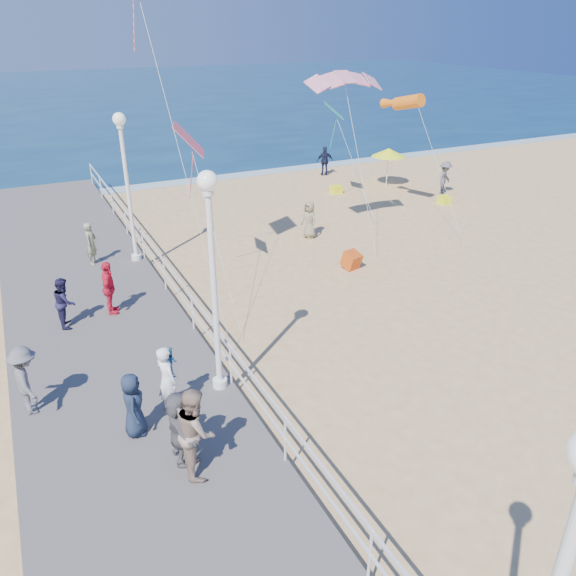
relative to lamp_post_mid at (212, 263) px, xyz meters
name	(u,v)px	position (x,y,z in m)	size (l,w,h in m)	color
ground	(397,349)	(5.35, 0.00, -3.66)	(160.00, 160.00, 0.00)	#DCB373
ocean	(77,98)	(5.35, 65.00, -3.65)	(160.00, 90.00, 0.05)	#0C2B48
surf_line	(185,182)	(5.35, 20.50, -3.63)	(160.00, 1.20, 0.04)	silver
boardwalk	(133,418)	(-2.15, 0.00, -3.46)	(5.00, 44.00, 0.40)	#65605C
railing	(230,353)	(0.30, 0.00, -2.41)	(0.05, 42.00, 0.55)	white
lamp_post_mid	(212,263)	(0.00, 0.00, 0.00)	(0.44, 0.44, 5.32)	white
lamp_post_far	(126,173)	(0.00, 9.00, 0.00)	(0.44, 0.44, 5.32)	white
woman_holding_toddler	(167,380)	(-1.35, -0.39, -2.42)	(0.61, 0.40, 1.68)	white
toddler_held	(170,361)	(-1.20, -0.24, -2.06)	(0.34, 0.27, 0.70)	teal
spectator_1	(196,431)	(-1.35, -2.45, -2.32)	(0.92, 0.71, 1.89)	gray
spectator_2	(26,380)	(-4.16, 0.99, -2.43)	(1.08, 0.62, 1.67)	#5D5B61
spectator_3	(109,288)	(-1.62, 5.07, -2.42)	(0.98, 0.41, 1.67)	red
spectator_4	(133,405)	(-2.21, -0.82, -2.52)	(0.72, 0.47, 1.48)	#1A253A
spectator_5	(179,427)	(-1.56, -2.05, -2.45)	(1.50, 0.48, 1.62)	slate
spectator_6	(91,243)	(-1.48, 9.33, -2.48)	(0.57, 0.37, 1.56)	gray
spectator_7	(65,302)	(-2.91, 4.87, -2.51)	(0.73, 0.57, 1.50)	#1F1B3D
beach_walker_a	(445,178)	(17.03, 11.75, -2.76)	(1.16, 0.67, 1.79)	#55565A
beach_walker_b	(325,161)	(13.43, 18.29, -2.79)	(1.02, 0.42, 1.73)	#161A31
beach_walker_c	(309,220)	(7.43, 9.17, -2.87)	(0.78, 0.51, 1.59)	gray
box_kite	(351,262)	(7.22, 5.44, -3.36)	(0.55, 0.55, 0.60)	red
beach_umbrella	(389,152)	(15.30, 14.53, -1.75)	(1.90, 1.90, 2.14)	white
beach_chair_left	(336,189)	(12.06, 14.63, -3.46)	(0.55, 0.55, 0.40)	#F2F71A
beach_chair_right	(445,200)	(16.04, 10.48, -3.46)	(0.55, 0.55, 0.40)	#F0FF1A
kite_parafoil	(346,77)	(8.26, 8.05, 2.93)	(3.13, 0.90, 0.30)	#CC184F
kite_windsock	(408,102)	(12.44, 9.54, 1.63)	(0.56, 0.56, 2.42)	orange
kite_diamond_pink	(189,139)	(1.56, 6.33, 1.49)	(1.28, 1.28, 0.02)	#E35362
kite_diamond_green	(334,111)	(10.71, 12.89, 0.97)	(1.17, 1.17, 0.02)	#23A370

